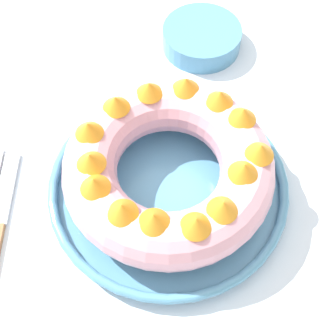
# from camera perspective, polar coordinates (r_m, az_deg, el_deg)

# --- Properties ---
(ground_plane) EXTENTS (8.00, 8.00, 0.00)m
(ground_plane) POSITION_cam_1_polar(r_m,az_deg,el_deg) (1.35, 0.28, -18.15)
(ground_plane) COLOR brown
(dining_table) EXTENTS (1.57, 1.14, 0.77)m
(dining_table) POSITION_cam_1_polar(r_m,az_deg,el_deg) (0.69, 0.52, -5.02)
(dining_table) COLOR silver
(dining_table) RESTS_ON ground_plane
(serving_dish) EXTENTS (0.31, 0.31, 0.03)m
(serving_dish) POSITION_cam_1_polar(r_m,az_deg,el_deg) (0.60, 0.00, -2.26)
(serving_dish) COLOR #518EB2
(serving_dish) RESTS_ON dining_table
(bundt_cake) EXTENTS (0.26, 0.26, 0.08)m
(bundt_cake) POSITION_cam_1_polar(r_m,az_deg,el_deg) (0.56, 0.02, 0.14)
(bundt_cake) COLOR #E09EAD
(bundt_cake) RESTS_ON serving_dish
(side_bowl) EXTENTS (0.12, 0.12, 0.03)m
(side_bowl) POSITION_cam_1_polar(r_m,az_deg,el_deg) (0.77, 4.05, 15.57)
(side_bowl) COLOR #518EB2
(side_bowl) RESTS_ON dining_table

